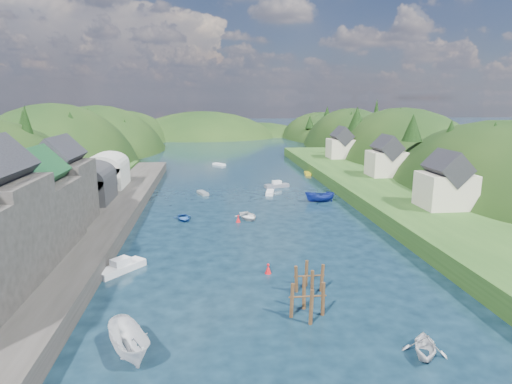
{
  "coord_description": "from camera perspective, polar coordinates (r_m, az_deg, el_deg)",
  "views": [
    {
      "loc": [
        -6.91,
        -35.26,
        18.03
      ],
      "look_at": [
        0.0,
        28.0,
        4.0
      ],
      "focal_mm": 30.0,
      "sensor_mm": 36.0,
      "label": 1
    }
  ],
  "objects": [
    {
      "name": "terrace_right",
      "position": [
        83.46,
        16.39,
        0.29
      ],
      "size": [
        16.0,
        120.0,
        2.4
      ],
      "primitive_type": "cube",
      "color": "#234719",
      "rests_on": "ground"
    },
    {
      "name": "hillside_left",
      "position": [
        119.53,
        -24.65,
        -1.32
      ],
      "size": [
        44.0,
        245.56,
        52.0
      ],
      "color": "black",
      "rests_on": "ground"
    },
    {
      "name": "hillside_right",
      "position": [
        124.5,
        18.56,
        -0.02
      ],
      "size": [
        36.0,
        245.56,
        48.0
      ],
      "color": "black",
      "rests_on": "ground"
    },
    {
      "name": "right_bank_cottages",
      "position": [
        91.41,
        16.33,
        4.27
      ],
      "size": [
        9.0,
        59.24,
        8.41
      ],
      "color": "beige",
      "rests_on": "terrace_right"
    },
    {
      "name": "hill_trees",
      "position": [
        100.68,
        -2.11,
        8.47
      ],
      "size": [
        91.78,
        149.89,
        12.53
      ],
      "color": "black",
      "rests_on": "ground"
    },
    {
      "name": "quayside_buildings",
      "position": [
        47.11,
        -29.96,
        -2.7
      ],
      "size": [
        8.0,
        35.84,
        12.9
      ],
      "color": "#2D2B28",
      "rests_on": "quay_left"
    },
    {
      "name": "far_hills",
      "position": [
        211.4,
        -3.99,
        4.56
      ],
      "size": [
        103.0,
        68.0,
        44.0
      ],
      "color": "black",
      "rests_on": "ground"
    },
    {
      "name": "piling_cluster_near",
      "position": [
        37.31,
        6.87,
        -14.44
      ],
      "size": [
        3.2,
        2.98,
        3.58
      ],
      "color": "#382314",
      "rests_on": "ground"
    },
    {
      "name": "terrace_left_grass",
      "position": [
        62.57,
        -28.7,
        -4.7
      ],
      "size": [
        12.0,
        110.0,
        2.5
      ],
      "primitive_type": "cube",
      "color": "#234719",
      "rests_on": "ground"
    },
    {
      "name": "boat_sheds",
      "position": [
        77.73,
        -20.37,
        2.2
      ],
      "size": [
        7.0,
        21.0,
        7.5
      ],
      "color": "#2D2D30",
      "rests_on": "quay_left"
    },
    {
      "name": "channel_buoy_near",
      "position": [
        45.54,
        1.63,
        -10.24
      ],
      "size": [
        0.7,
        0.7,
        1.1
      ],
      "color": "#AD0D12",
      "rests_on": "ground"
    },
    {
      "name": "channel_buoy_far",
      "position": [
        63.51,
        -2.39,
        -3.62
      ],
      "size": [
        0.7,
        0.7,
        1.1
      ],
      "color": "#AD0D12",
      "rests_on": "ground"
    },
    {
      "name": "ground",
      "position": [
        87.42,
        -1.57,
        0.53
      ],
      "size": [
        600.0,
        600.0,
        0.0
      ],
      "primitive_type": "plane",
      "color": "black",
      "rests_on": "ground"
    },
    {
      "name": "moored_boats",
      "position": [
        55.01,
        0.0,
        -5.95
      ],
      "size": [
        36.33,
        94.51,
        2.33
      ],
      "color": "navy",
      "rests_on": "ground"
    },
    {
      "name": "piling_cluster_far",
      "position": [
        41.65,
        7.09,
        -11.71
      ],
      "size": [
        2.96,
        2.78,
        3.27
      ],
      "color": "#382314",
      "rests_on": "ground"
    },
    {
      "name": "quay_left",
      "position": [
        60.3,
        -22.5,
        -4.95
      ],
      "size": [
        12.0,
        110.0,
        2.0
      ],
      "primitive_type": "cube",
      "color": "#2D2B28",
      "rests_on": "ground"
    }
  ]
}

